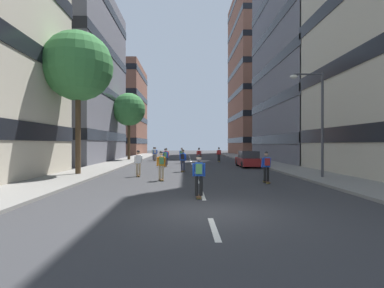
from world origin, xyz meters
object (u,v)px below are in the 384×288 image
object	(u,v)px
streetlamp_right	(317,113)
skater_6	(154,153)
street_tree_near	(129,110)
skater_3	(183,159)
street_tree_mid	(78,66)
skater_0	(199,155)
skater_1	(199,173)
skater_11	(166,155)
skater_5	(165,156)
skater_10	(161,164)
parked_car_near	(248,160)
skater_9	(219,154)
skater_2	(155,153)
skater_7	(266,165)
skater_4	(138,162)
skater_8	(182,154)

from	to	relation	value
streetlamp_right	skater_6	xyz separation A→B (m)	(-12.36, 21.70, -3.12)
street_tree_near	skater_3	world-z (taller)	street_tree_near
street_tree_mid	skater_0	bearing A→B (deg)	53.66
skater_1	skater_11	world-z (taller)	same
street_tree_near	skater_5	bearing A→B (deg)	-63.86
skater_10	street_tree_mid	bearing A→B (deg)	153.63
skater_0	skater_5	distance (m)	5.63
street_tree_mid	skater_6	bearing A→B (deg)	80.43
street_tree_mid	skater_0	distance (m)	16.45
skater_3	parked_car_near	bearing A→B (deg)	37.47
skater_6	skater_9	xyz separation A→B (m)	(8.32, -3.33, -0.03)
skater_5	skater_2	bearing A→B (deg)	100.87
street_tree_near	skater_7	world-z (taller)	street_tree_near
street_tree_near	street_tree_mid	xyz separation A→B (m)	(0.00, -18.94, 0.86)
street_tree_near	skater_5	size ratio (longest dim) A/B	4.92
skater_1	skater_10	world-z (taller)	same
skater_1	skater_9	size ratio (longest dim) A/B	1.00
skater_4	skater_6	xyz separation A→B (m)	(-1.01, 19.92, 0.03)
skater_7	skater_8	xyz separation A→B (m)	(-4.95, 16.96, 0.00)
skater_4	skater_6	world-z (taller)	same
skater_7	skater_9	world-z (taller)	same
skater_0	skater_2	distance (m)	7.80
streetlamp_right	skater_8	world-z (taller)	streetlamp_right
street_tree_near	skater_7	size ratio (longest dim) A/B	4.92
skater_6	skater_7	bearing A→B (deg)	-69.61
streetlamp_right	skater_1	xyz separation A→B (m)	(-7.64, -6.36, -3.12)
skater_0	skater_7	bearing A→B (deg)	-79.48
skater_2	skater_10	xyz separation A→B (m)	(2.40, -20.79, 0.00)
parked_car_near	skater_10	world-z (taller)	skater_10
skater_0	streetlamp_right	bearing A→B (deg)	-65.43
skater_0	skater_4	distance (m)	13.63
skater_4	skater_9	bearing A→B (deg)	66.21
skater_1	skater_3	xyz separation A→B (m)	(-0.74, 11.51, 0.00)
street_tree_near	skater_5	xyz separation A→B (m)	(5.53, -11.27, -5.68)
skater_7	skater_11	xyz separation A→B (m)	(-6.53, 14.51, 0.00)
street_tree_near	skater_1	size ratio (longest dim) A/B	4.92
skater_0	skater_8	distance (m)	2.00
skater_0	skater_8	xyz separation A→B (m)	(-1.91, 0.58, 0.00)
skater_2	skater_3	world-z (taller)	same
skater_8	skater_10	xyz separation A→B (m)	(-1.04, -15.70, 0.00)
skater_11	skater_2	bearing A→B (deg)	103.91
street_tree_mid	skater_1	distance (m)	13.55
skater_3	skater_8	size ratio (longest dim) A/B	1.00
street_tree_near	skater_11	bearing A→B (deg)	-57.81
skater_7	skater_11	bearing A→B (deg)	114.25
skater_3	skater_4	xyz separation A→B (m)	(-2.98, -3.36, -0.03)
street_tree_mid	skater_8	xyz separation A→B (m)	(7.03, 12.74, -6.54)
skater_0	parked_car_near	bearing A→B (deg)	-46.32
skater_0	skater_7	size ratio (longest dim) A/B	1.00
street_tree_mid	skater_11	xyz separation A→B (m)	(5.45, 10.29, -6.54)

